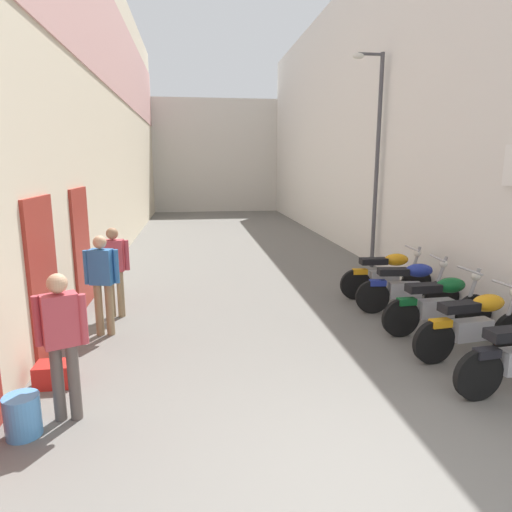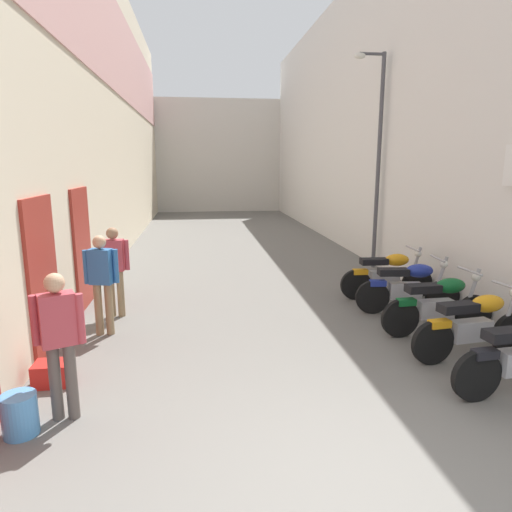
{
  "view_description": "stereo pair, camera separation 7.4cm",
  "coord_description": "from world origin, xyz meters",
  "px_view_note": "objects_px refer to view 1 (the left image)",
  "views": [
    {
      "loc": [
        -1.32,
        -2.86,
        2.63
      ],
      "look_at": [
        -0.19,
        5.21,
        0.95
      ],
      "focal_mm": 31.63,
      "sensor_mm": 36.0,
      "label": 1
    },
    {
      "loc": [
        -1.25,
        -2.87,
        2.63
      ],
      "look_at": [
        -0.19,
        5.21,
        0.95
      ],
      "focal_mm": 31.63,
      "sensor_mm": 36.0,
      "label": 2
    }
  ],
  "objects_px": {
    "motorcycle_fifth": "(387,274)",
    "pedestrian_further_down": "(114,265)",
    "motorcycle_third": "(439,303)",
    "street_lamp": "(375,148)",
    "pedestrian_mid_alley": "(102,278)",
    "water_jug_near_door": "(23,416)",
    "pedestrian_by_doorway": "(62,336)",
    "motorcycle_second": "(476,324)",
    "motorcycle_fourth": "(408,286)",
    "plastic_crate": "(55,374)"
  },
  "relations": [
    {
      "from": "pedestrian_further_down",
      "to": "water_jug_near_door",
      "type": "bearing_deg",
      "value": -95.62
    },
    {
      "from": "pedestrian_mid_alley",
      "to": "plastic_crate",
      "type": "xyz_separation_m",
      "value": [
        -0.3,
        -1.61,
        -0.78
      ]
    },
    {
      "from": "water_jug_near_door",
      "to": "street_lamp",
      "type": "xyz_separation_m",
      "value": [
        6.17,
        6.56,
        2.79
      ]
    },
    {
      "from": "motorcycle_second",
      "to": "plastic_crate",
      "type": "relative_size",
      "value": 4.2
    },
    {
      "from": "motorcycle_fourth",
      "to": "pedestrian_further_down",
      "type": "relative_size",
      "value": 1.18
    },
    {
      "from": "pedestrian_mid_alley",
      "to": "plastic_crate",
      "type": "height_order",
      "value": "pedestrian_mid_alley"
    },
    {
      "from": "water_jug_near_door",
      "to": "street_lamp",
      "type": "relative_size",
      "value": 0.08
    },
    {
      "from": "motorcycle_fourth",
      "to": "pedestrian_mid_alley",
      "type": "bearing_deg",
      "value": -176.15
    },
    {
      "from": "street_lamp",
      "to": "water_jug_near_door",
      "type": "bearing_deg",
      "value": -133.22
    },
    {
      "from": "motorcycle_third",
      "to": "water_jug_near_door",
      "type": "distance_m",
      "value": 5.81
    },
    {
      "from": "pedestrian_mid_alley",
      "to": "motorcycle_third",
      "type": "bearing_deg",
      "value": -7.49
    },
    {
      "from": "motorcycle_third",
      "to": "street_lamp",
      "type": "bearing_deg",
      "value": 81.25
    },
    {
      "from": "pedestrian_by_doorway",
      "to": "water_jug_near_door",
      "type": "xyz_separation_m",
      "value": [
        -0.36,
        -0.25,
        -0.71
      ]
    },
    {
      "from": "motorcycle_second",
      "to": "water_jug_near_door",
      "type": "height_order",
      "value": "motorcycle_second"
    },
    {
      "from": "motorcycle_second",
      "to": "pedestrian_mid_alley",
      "type": "distance_m",
      "value": 5.41
    },
    {
      "from": "pedestrian_by_doorway",
      "to": "water_jug_near_door",
      "type": "distance_m",
      "value": 0.83
    },
    {
      "from": "motorcycle_fifth",
      "to": "pedestrian_further_down",
      "type": "distance_m",
      "value": 5.15
    },
    {
      "from": "motorcycle_third",
      "to": "street_lamp",
      "type": "relative_size",
      "value": 0.36
    },
    {
      "from": "street_lamp",
      "to": "motorcycle_third",
      "type": "bearing_deg",
      "value": -98.75
    },
    {
      "from": "motorcycle_fifth",
      "to": "pedestrian_by_doorway",
      "type": "distance_m",
      "value": 6.28
    },
    {
      "from": "pedestrian_by_doorway",
      "to": "street_lamp",
      "type": "distance_m",
      "value": 8.83
    },
    {
      "from": "motorcycle_second",
      "to": "motorcycle_third",
      "type": "bearing_deg",
      "value": 90.0
    },
    {
      "from": "motorcycle_fifth",
      "to": "water_jug_near_door",
      "type": "bearing_deg",
      "value": -144.51
    },
    {
      "from": "pedestrian_further_down",
      "to": "street_lamp",
      "type": "bearing_deg",
      "value": 27.71
    },
    {
      "from": "motorcycle_third",
      "to": "water_jug_near_door",
      "type": "height_order",
      "value": "motorcycle_third"
    },
    {
      "from": "motorcycle_third",
      "to": "pedestrian_mid_alley",
      "type": "distance_m",
      "value": 5.21
    },
    {
      "from": "water_jug_near_door",
      "to": "plastic_crate",
      "type": "bearing_deg",
      "value": 89.7
    },
    {
      "from": "pedestrian_mid_alley",
      "to": "water_jug_near_door",
      "type": "height_order",
      "value": "pedestrian_mid_alley"
    },
    {
      "from": "motorcycle_fourth",
      "to": "water_jug_near_door",
      "type": "xyz_separation_m",
      "value": [
        -5.46,
        -2.99,
        -0.29
      ]
    },
    {
      "from": "pedestrian_by_doorway",
      "to": "plastic_crate",
      "type": "xyz_separation_m",
      "value": [
        -0.36,
        0.79,
        -0.78
      ]
    },
    {
      "from": "motorcycle_fourth",
      "to": "pedestrian_mid_alley",
      "type": "xyz_separation_m",
      "value": [
        -5.15,
        -0.35,
        0.42
      ]
    },
    {
      "from": "plastic_crate",
      "to": "pedestrian_mid_alley",
      "type": "bearing_deg",
      "value": 79.4
    },
    {
      "from": "motorcycle_second",
      "to": "motorcycle_fifth",
      "type": "distance_m",
      "value": 2.85
    },
    {
      "from": "motorcycle_fourth",
      "to": "pedestrian_mid_alley",
      "type": "height_order",
      "value": "pedestrian_mid_alley"
    },
    {
      "from": "motorcycle_second",
      "to": "plastic_crate",
      "type": "height_order",
      "value": "motorcycle_second"
    },
    {
      "from": "plastic_crate",
      "to": "street_lamp",
      "type": "distance_m",
      "value": 8.76
    },
    {
      "from": "motorcycle_third",
      "to": "pedestrian_further_down",
      "type": "bearing_deg",
      "value": 163.27
    },
    {
      "from": "motorcycle_fourth",
      "to": "pedestrian_by_doorway",
      "type": "distance_m",
      "value": 5.81
    },
    {
      "from": "motorcycle_fifth",
      "to": "pedestrian_further_down",
      "type": "relative_size",
      "value": 1.18
    },
    {
      "from": "pedestrian_further_down",
      "to": "pedestrian_mid_alley",
      "type": "bearing_deg",
      "value": -92.58
    },
    {
      "from": "water_jug_near_door",
      "to": "plastic_crate",
      "type": "distance_m",
      "value": 1.04
    },
    {
      "from": "pedestrian_mid_alley",
      "to": "water_jug_near_door",
      "type": "bearing_deg",
      "value": -96.6
    },
    {
      "from": "street_lamp",
      "to": "motorcycle_fourth",
      "type": "bearing_deg",
      "value": -101.21
    },
    {
      "from": "pedestrian_mid_alley",
      "to": "plastic_crate",
      "type": "relative_size",
      "value": 3.57
    },
    {
      "from": "motorcycle_fourth",
      "to": "motorcycle_second",
      "type": "bearing_deg",
      "value": -90.0
    },
    {
      "from": "motorcycle_fourth",
      "to": "street_lamp",
      "type": "bearing_deg",
      "value": 78.79
    },
    {
      "from": "motorcycle_second",
      "to": "pedestrian_mid_alley",
      "type": "relative_size",
      "value": 1.18
    },
    {
      "from": "water_jug_near_door",
      "to": "motorcycle_fifth",
      "type": "bearing_deg",
      "value": 35.49
    },
    {
      "from": "pedestrian_by_doorway",
      "to": "street_lamp",
      "type": "height_order",
      "value": "street_lamp"
    },
    {
      "from": "motorcycle_second",
      "to": "pedestrian_mid_alley",
      "type": "xyz_separation_m",
      "value": [
        -5.15,
        1.6,
        0.42
      ]
    }
  ]
}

